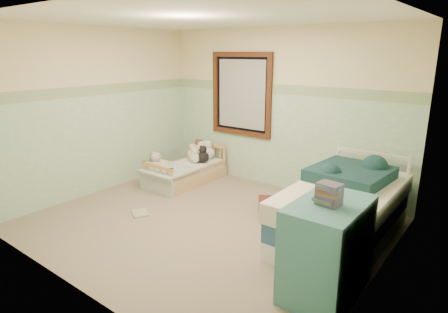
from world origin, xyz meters
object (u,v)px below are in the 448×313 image
Objects in this scene: plush_floor_cream at (157,168)px; twin_bed_frame at (341,231)px; plush_floor_tan at (164,174)px; dresser at (327,249)px; toddler_bed_frame at (187,177)px; red_pillow at (271,206)px; floor_book at (140,213)px.

plush_floor_cream reaches higher than twin_bed_frame.
dresser reaches higher than plush_floor_tan.
toddler_bed_frame is 0.65m from plush_floor_cream.
twin_bed_frame reaches higher than red_pillow.
toddler_bed_frame is 4.17× the size of red_pillow.
twin_bed_frame is at bearing 49.85° from floor_book.
toddler_bed_frame is at bearing 154.33° from dresser.
twin_bed_frame reaches higher than floor_book.
plush_floor_cream reaches higher than floor_book.
plush_floor_cream is 0.15× the size of twin_bed_frame.
toddler_bed_frame is at bearing 172.09° from red_pillow.
dresser reaches higher than twin_bed_frame.
plush_floor_tan is at bearing -145.26° from toddler_bed_frame.
plush_floor_cream is (-0.64, -0.09, 0.06)m from toddler_bed_frame.
twin_bed_frame is 1.07m from red_pillow.
plush_floor_cream reaches higher than plush_floor_tan.
red_pillow is at bearing 67.88° from floor_book.
dresser is 2.74m from floor_book.
dresser is 2.73× the size of red_pillow.
floor_book is (-2.44, -0.94, -0.10)m from twin_bed_frame.
plush_floor_tan is 2.12m from red_pillow.
dresser is (0.26, -1.07, 0.33)m from twin_bed_frame.
toddler_bed_frame reaches higher than floor_book.
toddler_bed_frame is 4.65× the size of plush_floor_cream.
dresser is at bearing -20.56° from plush_floor_cream.
red_pillow is 1.78m from floor_book.
plush_floor_cream is 0.35m from plush_floor_tan.
plush_floor_tan is (-0.32, -0.22, 0.04)m from toddler_bed_frame.
twin_bed_frame is (2.86, -0.43, 0.02)m from toddler_bed_frame.
twin_bed_frame is (3.50, -0.34, -0.04)m from plush_floor_cream.
plush_floor_tan is 0.98× the size of floor_book.
plush_floor_cream is at bearing 158.29° from floor_book.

